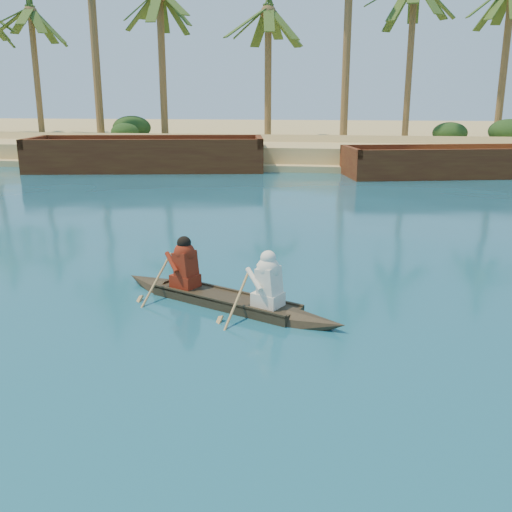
# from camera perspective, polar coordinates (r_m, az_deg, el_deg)

# --- Properties ---
(sandy_embankment) EXTENTS (150.00, 51.00, 1.50)m
(sandy_embankment) POSITION_cam_1_polar(r_m,az_deg,el_deg) (58.48, -0.80, 11.90)
(sandy_embankment) COLOR tan
(sandy_embankment) RESTS_ON ground
(palm_grove) EXTENTS (110.00, 14.00, 16.00)m
(palm_grove) POSITION_cam_1_polar(r_m,az_deg,el_deg) (46.90, -3.60, 20.17)
(palm_grove) COLOR #2E4E1B
(palm_grove) RESTS_ON ground
(shrub_cluster) EXTENTS (100.00, 6.00, 2.40)m
(shrub_cluster) POSITION_cam_1_polar(r_m,az_deg,el_deg) (43.42, -4.50, 11.56)
(shrub_cluster) COLOR #1A3312
(shrub_cluster) RESTS_ON ground
(canoe) EXTENTS (5.16, 2.87, 1.47)m
(canoe) POSITION_cam_1_polar(r_m,az_deg,el_deg) (11.47, -3.16, -3.56)
(canoe) COLOR #30291A
(canoe) RESTS_ON ground
(barge_mid) EXTENTS (14.14, 7.04, 2.25)m
(barge_mid) POSITION_cam_1_polar(r_m,az_deg,el_deg) (34.82, -10.76, 9.76)
(barge_mid) COLOR #5C2D13
(barge_mid) RESTS_ON ground
(barge_right) EXTENTS (11.76, 6.47, 1.86)m
(barge_right) POSITION_cam_1_polar(r_m,az_deg,el_deg) (33.14, 18.69, 8.72)
(barge_right) COLOR #5C2D13
(barge_right) RESTS_ON ground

